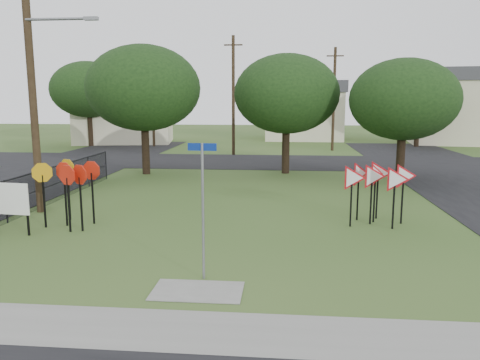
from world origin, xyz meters
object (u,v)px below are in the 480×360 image
(info_board, at_px, (10,201))
(street_name_sign, at_px, (203,203))
(stop_sign_cluster, at_px, (69,178))
(yield_sign_cluster, at_px, (376,178))

(info_board, bearing_deg, street_name_sign, -24.80)
(stop_sign_cluster, bearing_deg, info_board, -140.87)
(street_name_sign, relative_size, info_board, 1.94)
(street_name_sign, xyz_separation_m, info_board, (-6.62, 3.06, -0.73))
(yield_sign_cluster, relative_size, info_board, 1.63)
(yield_sign_cluster, distance_m, info_board, 11.89)
(info_board, bearing_deg, yield_sign_cluster, 12.13)
(stop_sign_cluster, height_order, info_board, stop_sign_cluster)
(street_name_sign, bearing_deg, yield_sign_cluster, 48.05)
(stop_sign_cluster, distance_m, info_board, 1.90)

